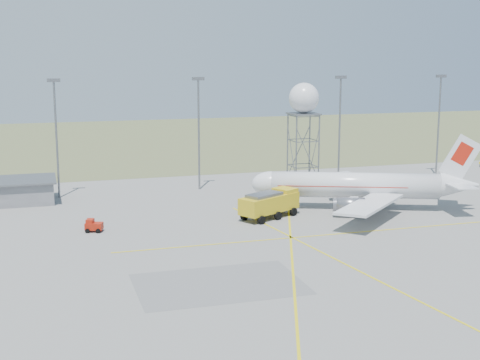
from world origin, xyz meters
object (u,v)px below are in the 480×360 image
object	(u,v)px
radar_tower	(303,131)
airliner_main	(358,186)
fire_truck	(271,205)
baggage_tug	(94,227)

from	to	relation	value
radar_tower	airliner_main	bearing A→B (deg)	-79.12
fire_truck	baggage_tug	bearing A→B (deg)	152.55
radar_tower	fire_truck	bearing A→B (deg)	-125.24
radar_tower	fire_truck	world-z (taller)	radar_tower
radar_tower	fire_truck	distance (m)	23.17
airliner_main	fire_truck	size ratio (longest dim) A/B	3.29
baggage_tug	fire_truck	bearing A→B (deg)	20.67
radar_tower	fire_truck	size ratio (longest dim) A/B	1.84
radar_tower	baggage_tug	distance (m)	44.05
airliner_main	radar_tower	bearing A→B (deg)	-57.44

